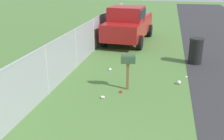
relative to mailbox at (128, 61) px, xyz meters
The scene contains 9 objects.
mailbox is the anchor object (origin of this frame).
pickup_truck 6.79m from the mailbox, ahead, with size 5.16×2.54×2.09m.
trash_bin 4.23m from the mailbox, 36.04° to the right, with size 0.62×0.62×1.14m.
fence_section 3.97m from the mailbox, 38.67° to the left, with size 19.01×0.07×1.67m.
litter_can_far_scatter 1.04m from the mailbox, 152.97° to the left, with size 0.07×0.07×0.12m, color red.
litter_bag_midfield_a 2.14m from the mailbox, 64.71° to the right, with size 0.14×0.14×0.14m, color silver.
litter_cup_midfield_b 2.22m from the mailbox, 30.36° to the left, with size 0.08×0.08×0.10m, color white.
litter_cup_near_hydrant 1.46m from the mailbox, 143.43° to the left, with size 0.08×0.08×0.10m, color white.
litter_wrapper_by_mailbox 2.81m from the mailbox, 51.70° to the right, with size 0.12×0.08×0.01m, color silver.
Camera 1 is at (-2.32, -0.55, 3.68)m, focal length 41.63 mm.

